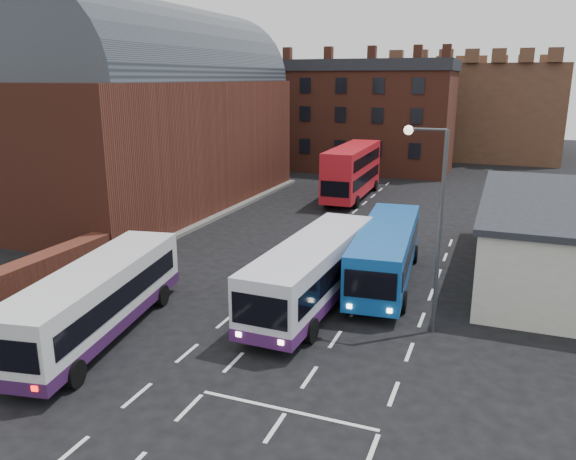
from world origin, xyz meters
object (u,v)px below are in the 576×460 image
(pedestrian_red, at_px, (45,322))
(street_lamp, at_px, (434,212))
(bus_blue, at_px, (386,250))
(bus_white_inbound, at_px, (313,268))
(bus_red_double, at_px, (352,171))
(bus_white_outbound, at_px, (97,296))
(pedestrian_beige, at_px, (18,342))

(pedestrian_red, bearing_deg, street_lamp, 166.48)
(bus_blue, distance_m, pedestrian_red, 16.19)
(bus_white_inbound, relative_size, bus_red_double, 0.99)
(bus_white_outbound, bearing_deg, bus_red_double, 75.12)
(pedestrian_beige, bearing_deg, pedestrian_red, -93.35)
(bus_blue, height_order, pedestrian_red, bus_blue)
(pedestrian_beige, bearing_deg, street_lamp, -167.42)
(bus_white_outbound, relative_size, bus_white_inbound, 0.98)
(bus_red_double, height_order, pedestrian_beige, bus_red_double)
(bus_white_inbound, xyz_separation_m, street_lamp, (5.31, -0.87, 3.30))
(pedestrian_red, relative_size, pedestrian_beige, 0.90)
(bus_blue, height_order, street_lamp, street_lamp)
(bus_red_double, bearing_deg, bus_white_inbound, 99.36)
(pedestrian_beige, bearing_deg, bus_white_outbound, -130.77)
(bus_white_outbound, distance_m, bus_white_inbound, 9.44)
(bus_red_double, distance_m, street_lamp, 26.96)
(bus_white_outbound, distance_m, street_lamp, 13.95)
(bus_white_inbound, relative_size, pedestrian_beige, 6.54)
(bus_white_outbound, height_order, pedestrian_red, bus_white_outbound)
(street_lamp, bearing_deg, bus_blue, 119.13)
(bus_red_double, xyz_separation_m, pedestrian_beige, (-3.81, -33.28, -1.56))
(bus_white_inbound, bearing_deg, pedestrian_beige, 49.45)
(bus_white_inbound, xyz_separation_m, pedestrian_beige, (-8.36, -9.20, -0.95))
(pedestrian_red, height_order, pedestrian_beige, pedestrian_beige)
(bus_white_inbound, distance_m, bus_blue, 4.84)
(bus_blue, xyz_separation_m, pedestrian_beige, (-10.89, -13.32, -0.90))
(bus_white_outbound, height_order, bus_white_inbound, bus_white_inbound)
(bus_white_inbound, bearing_deg, street_lamp, 172.43)
(bus_blue, bearing_deg, pedestrian_beige, 45.89)
(bus_red_double, xyz_separation_m, street_lamp, (9.86, -24.95, 2.70))
(bus_white_outbound, bearing_deg, street_lamp, 13.09)
(bus_blue, relative_size, bus_red_double, 0.97)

